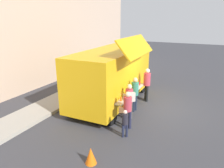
{
  "coord_description": "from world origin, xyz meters",
  "views": [
    {
      "loc": [
        -9.71,
        -2.22,
        4.35
      ],
      "look_at": [
        -1.09,
        2.01,
        1.3
      ],
      "focal_mm": 33.58,
      "sensor_mm": 36.0,
      "label": 1
    }
  ],
  "objects_px": {
    "customer_extra_browsing": "(147,82)",
    "child_near_queue": "(125,121)",
    "customer_mid_with_backpack": "(129,98)",
    "customer_rear_waiting": "(127,107)",
    "trash_bin": "(106,74)",
    "food_truck_main": "(112,75)",
    "customer_front_ordering": "(135,92)",
    "traffic_cone_orange": "(91,156)"
  },
  "relations": [
    {
      "from": "customer_extra_browsing",
      "to": "child_near_queue",
      "type": "height_order",
      "value": "customer_extra_browsing"
    },
    {
      "from": "customer_mid_with_backpack",
      "to": "customer_rear_waiting",
      "type": "height_order",
      "value": "customer_mid_with_backpack"
    },
    {
      "from": "child_near_queue",
      "to": "trash_bin",
      "type": "bearing_deg",
      "value": -1.36
    },
    {
      "from": "food_truck_main",
      "to": "customer_front_ordering",
      "type": "bearing_deg",
      "value": -112.1
    },
    {
      "from": "customer_mid_with_backpack",
      "to": "child_near_queue",
      "type": "xyz_separation_m",
      "value": [
        -1.46,
        -0.41,
        -0.33
      ]
    },
    {
      "from": "traffic_cone_orange",
      "to": "customer_front_ordering",
      "type": "relative_size",
      "value": 0.33
    },
    {
      "from": "trash_bin",
      "to": "customer_rear_waiting",
      "type": "bearing_deg",
      "value": -145.63
    },
    {
      "from": "customer_rear_waiting",
      "to": "trash_bin",
      "type": "bearing_deg",
      "value": 4.23
    },
    {
      "from": "food_truck_main",
      "to": "child_near_queue",
      "type": "distance_m",
      "value": 3.61
    },
    {
      "from": "trash_bin",
      "to": "traffic_cone_orange",
      "type": "bearing_deg",
      "value": -155.25
    },
    {
      "from": "food_truck_main",
      "to": "trash_bin",
      "type": "height_order",
      "value": "food_truck_main"
    },
    {
      "from": "trash_bin",
      "to": "child_near_queue",
      "type": "relative_size",
      "value": 0.77
    },
    {
      "from": "customer_rear_waiting",
      "to": "traffic_cone_orange",
      "type": "bearing_deg",
      "value": 145.76
    },
    {
      "from": "food_truck_main",
      "to": "customer_front_ordering",
      "type": "height_order",
      "value": "food_truck_main"
    },
    {
      "from": "traffic_cone_orange",
      "to": "customer_mid_with_backpack",
      "type": "distance_m",
      "value": 3.41
    },
    {
      "from": "customer_front_ordering",
      "to": "child_near_queue",
      "type": "xyz_separation_m",
      "value": [
        -2.36,
        -0.5,
        -0.33
      ]
    },
    {
      "from": "customer_rear_waiting",
      "to": "customer_extra_browsing",
      "type": "distance_m",
      "value": 3.29
    },
    {
      "from": "customer_extra_browsing",
      "to": "food_truck_main",
      "type": "bearing_deg",
      "value": 1.29
    },
    {
      "from": "customer_extra_browsing",
      "to": "child_near_queue",
      "type": "bearing_deg",
      "value": 64.19
    },
    {
      "from": "trash_bin",
      "to": "customer_front_ordering",
      "type": "bearing_deg",
      "value": -138.49
    },
    {
      "from": "customer_front_ordering",
      "to": "customer_extra_browsing",
      "type": "xyz_separation_m",
      "value": [
        1.56,
        -0.12,
        0.08
      ]
    },
    {
      "from": "traffic_cone_orange",
      "to": "child_near_queue",
      "type": "distance_m",
      "value": 1.94
    },
    {
      "from": "customer_mid_with_backpack",
      "to": "traffic_cone_orange",
      "type": "bearing_deg",
      "value": 133.92
    },
    {
      "from": "food_truck_main",
      "to": "child_near_queue",
      "type": "bearing_deg",
      "value": -147.45
    },
    {
      "from": "customer_front_ordering",
      "to": "customer_mid_with_backpack",
      "type": "bearing_deg",
      "value": 103.56
    },
    {
      "from": "traffic_cone_orange",
      "to": "child_near_queue",
      "type": "relative_size",
      "value": 0.49
    },
    {
      "from": "customer_rear_waiting",
      "to": "customer_mid_with_backpack",
      "type": "bearing_deg",
      "value": -14.56
    },
    {
      "from": "customer_mid_with_backpack",
      "to": "customer_rear_waiting",
      "type": "distance_m",
      "value": 0.85
    },
    {
      "from": "food_truck_main",
      "to": "child_near_queue",
      "type": "relative_size",
      "value": 5.36
    },
    {
      "from": "food_truck_main",
      "to": "customer_front_ordering",
      "type": "relative_size",
      "value": 3.54
    },
    {
      "from": "food_truck_main",
      "to": "traffic_cone_orange",
      "type": "distance_m",
      "value": 5.2
    },
    {
      "from": "traffic_cone_orange",
      "to": "child_near_queue",
      "type": "bearing_deg",
      "value": -10.77
    },
    {
      "from": "customer_mid_with_backpack",
      "to": "child_near_queue",
      "type": "bearing_deg",
      "value": 148.62
    },
    {
      "from": "child_near_queue",
      "to": "customer_mid_with_backpack",
      "type": "bearing_deg",
      "value": -18.62
    },
    {
      "from": "customer_front_ordering",
      "to": "customer_mid_with_backpack",
      "type": "xyz_separation_m",
      "value": [
        -0.9,
        -0.09,
        -0.0
      ]
    },
    {
      "from": "customer_rear_waiting",
      "to": "customer_extra_browsing",
      "type": "bearing_deg",
      "value": -26.63
    },
    {
      "from": "food_truck_main",
      "to": "customer_extra_browsing",
      "type": "relative_size",
      "value": 3.31
    },
    {
      "from": "customer_extra_browsing",
      "to": "customer_mid_with_backpack",
      "type": "bearing_deg",
      "value": 58.03
    },
    {
      "from": "food_truck_main",
      "to": "customer_mid_with_backpack",
      "type": "distance_m",
      "value": 2.19
    },
    {
      "from": "customer_extra_browsing",
      "to": "customer_front_ordering",
      "type": "bearing_deg",
      "value": 54.34
    },
    {
      "from": "food_truck_main",
      "to": "customer_front_ordering",
      "type": "distance_m",
      "value": 1.65
    },
    {
      "from": "customer_mid_with_backpack",
      "to": "trash_bin",
      "type": "bearing_deg",
      "value": -10.13
    }
  ]
}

